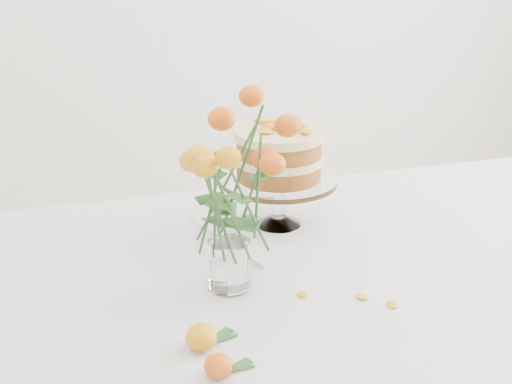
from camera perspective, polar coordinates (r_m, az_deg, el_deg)
table at (r=1.47m, az=6.76°, el=-8.42°), size 1.43×0.93×0.76m
napkin at (r=1.57m, az=1.78°, el=-2.74°), size 0.36×0.36×0.01m
cake_stand at (r=1.51m, az=1.85°, el=2.65°), size 0.25×0.25×0.23m
rose_vase at (r=1.23m, az=-2.26°, el=1.48°), size 0.32×0.32×0.39m
loose_rose_near at (r=1.16m, az=-4.39°, el=-11.51°), size 0.09×0.05×0.04m
loose_rose_far at (r=1.10m, az=-3.00°, el=-13.72°), size 0.08×0.04×0.04m
stray_petal_a at (r=1.31m, az=3.74°, el=-8.16°), size 0.03×0.02×0.00m
stray_petal_b at (r=1.31m, az=8.49°, el=-8.31°), size 0.03×0.02×0.00m
stray_petal_c at (r=1.30m, az=10.85°, el=-8.86°), size 0.03×0.02×0.00m
stray_petal_d at (r=1.32m, az=-2.80°, el=-7.99°), size 0.03×0.02×0.00m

